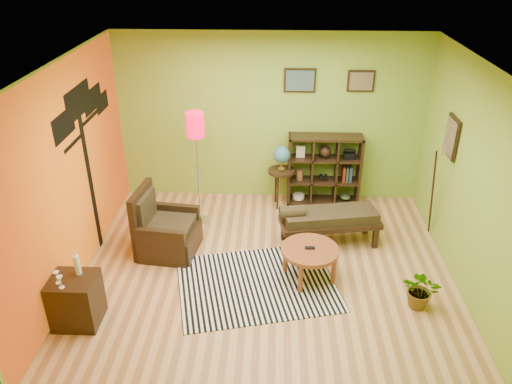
{
  "coord_description": "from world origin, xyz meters",
  "views": [
    {
      "loc": [
        0.08,
        -5.52,
        4.12
      ],
      "look_at": [
        -0.16,
        0.33,
        1.05
      ],
      "focal_mm": 35.0,
      "sensor_mm": 36.0,
      "label": 1
    }
  ],
  "objects_px": {
    "armchair": "(164,233)",
    "globe_table": "(282,161)",
    "bench": "(327,218)",
    "floor_lamp": "(196,135)",
    "cube_shelf": "(325,170)",
    "side_cabinet": "(76,300)",
    "coffee_table": "(310,253)",
    "potted_plant": "(421,293)"
  },
  "relations": [
    {
      "from": "coffee_table",
      "to": "bench",
      "type": "height_order",
      "value": "bench"
    },
    {
      "from": "coffee_table",
      "to": "floor_lamp",
      "type": "bearing_deg",
      "value": 139.61
    },
    {
      "from": "side_cabinet",
      "to": "floor_lamp",
      "type": "xyz_separation_m",
      "value": [
        1.12,
        2.35,
        1.15
      ]
    },
    {
      "from": "armchair",
      "to": "side_cabinet",
      "type": "bearing_deg",
      "value": -115.37
    },
    {
      "from": "side_cabinet",
      "to": "bench",
      "type": "height_order",
      "value": "side_cabinet"
    },
    {
      "from": "armchair",
      "to": "cube_shelf",
      "type": "height_order",
      "value": "cube_shelf"
    },
    {
      "from": "armchair",
      "to": "floor_lamp",
      "type": "distance_m",
      "value": 1.49
    },
    {
      "from": "armchair",
      "to": "globe_table",
      "type": "xyz_separation_m",
      "value": [
        1.67,
        1.41,
        0.52
      ]
    },
    {
      "from": "globe_table",
      "to": "bench",
      "type": "relative_size",
      "value": 0.71
    },
    {
      "from": "armchair",
      "to": "globe_table",
      "type": "bearing_deg",
      "value": 40.16
    },
    {
      "from": "side_cabinet",
      "to": "globe_table",
      "type": "bearing_deg",
      "value": 50.8
    },
    {
      "from": "side_cabinet",
      "to": "floor_lamp",
      "type": "bearing_deg",
      "value": 64.63
    },
    {
      "from": "coffee_table",
      "to": "bench",
      "type": "relative_size",
      "value": 0.5
    },
    {
      "from": "floor_lamp",
      "to": "cube_shelf",
      "type": "height_order",
      "value": "floor_lamp"
    },
    {
      "from": "coffee_table",
      "to": "armchair",
      "type": "height_order",
      "value": "armchair"
    },
    {
      "from": "globe_table",
      "to": "bench",
      "type": "height_order",
      "value": "globe_table"
    },
    {
      "from": "globe_table",
      "to": "armchair",
      "type": "bearing_deg",
      "value": -139.84
    },
    {
      "from": "bench",
      "to": "floor_lamp",
      "type": "bearing_deg",
      "value": 163.97
    },
    {
      "from": "cube_shelf",
      "to": "potted_plant",
      "type": "distance_m",
      "value": 2.86
    },
    {
      "from": "coffee_table",
      "to": "bench",
      "type": "distance_m",
      "value": 0.89
    },
    {
      "from": "armchair",
      "to": "cube_shelf",
      "type": "bearing_deg",
      "value": 33.17
    },
    {
      "from": "cube_shelf",
      "to": "coffee_table",
      "type": "bearing_deg",
      "value": -99.4
    },
    {
      "from": "side_cabinet",
      "to": "cube_shelf",
      "type": "relative_size",
      "value": 0.78
    },
    {
      "from": "cube_shelf",
      "to": "floor_lamp",
      "type": "bearing_deg",
      "value": -159.84
    },
    {
      "from": "cube_shelf",
      "to": "potted_plant",
      "type": "height_order",
      "value": "cube_shelf"
    },
    {
      "from": "floor_lamp",
      "to": "globe_table",
      "type": "relative_size",
      "value": 1.7
    },
    {
      "from": "armchair",
      "to": "side_cabinet",
      "type": "relative_size",
      "value": 1.04
    },
    {
      "from": "bench",
      "to": "potted_plant",
      "type": "distance_m",
      "value": 1.73
    },
    {
      "from": "floor_lamp",
      "to": "coffee_table",
      "type": "bearing_deg",
      "value": -40.39
    },
    {
      "from": "coffee_table",
      "to": "potted_plant",
      "type": "height_order",
      "value": "coffee_table"
    },
    {
      "from": "side_cabinet",
      "to": "globe_table",
      "type": "distance_m",
      "value": 3.82
    },
    {
      "from": "potted_plant",
      "to": "bench",
      "type": "bearing_deg",
      "value": 127.42
    },
    {
      "from": "coffee_table",
      "to": "cube_shelf",
      "type": "bearing_deg",
      "value": 80.6
    },
    {
      "from": "cube_shelf",
      "to": "bench",
      "type": "height_order",
      "value": "cube_shelf"
    },
    {
      "from": "cube_shelf",
      "to": "bench",
      "type": "bearing_deg",
      "value": -92.45
    },
    {
      "from": "coffee_table",
      "to": "floor_lamp",
      "type": "distance_m",
      "value": 2.41
    },
    {
      "from": "coffee_table",
      "to": "cube_shelf",
      "type": "xyz_separation_m",
      "value": [
        0.35,
        2.13,
        0.2
      ]
    },
    {
      "from": "globe_table",
      "to": "potted_plant",
      "type": "bearing_deg",
      "value": -55.64
    },
    {
      "from": "floor_lamp",
      "to": "armchair",
      "type": "bearing_deg",
      "value": -115.36
    },
    {
      "from": "globe_table",
      "to": "cube_shelf",
      "type": "height_order",
      "value": "cube_shelf"
    },
    {
      "from": "coffee_table",
      "to": "side_cabinet",
      "type": "xyz_separation_m",
      "value": [
        -2.76,
        -0.95,
        -0.09
      ]
    },
    {
      "from": "floor_lamp",
      "to": "potted_plant",
      "type": "height_order",
      "value": "floor_lamp"
    }
  ]
}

